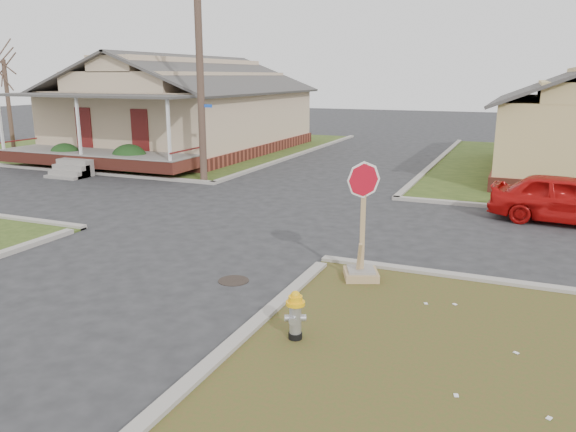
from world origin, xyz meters
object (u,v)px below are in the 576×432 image
at_px(red_sedan, 567,199).
at_px(utility_pole, 200,61).
at_px(stop_sign, 362,254).
at_px(fire_hydrant, 295,313).

bearing_deg(red_sedan, utility_pole, 89.16).
bearing_deg(stop_sign, red_sedan, 35.96).
xyz_separation_m(utility_pole, fire_hydrant, (8.61, -11.42, -4.17)).
bearing_deg(fire_hydrant, stop_sign, 61.03).
relative_size(utility_pole, fire_hydrant, 11.10).
bearing_deg(stop_sign, utility_pole, 113.61).
xyz_separation_m(fire_hydrant, stop_sign, (0.22, 3.07, 0.08)).
distance_m(utility_pole, fire_hydrant, 14.90).
relative_size(fire_hydrant, red_sedan, 0.20).
xyz_separation_m(fire_hydrant, red_sedan, (4.34, 9.91, 0.21)).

